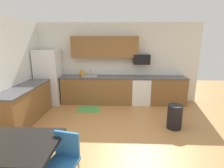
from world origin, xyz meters
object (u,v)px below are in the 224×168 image
(kettle, at_px, (82,73))
(microwave, at_px, (141,59))
(oven_range, at_px, (140,91))
(dining_table, at_px, (6,147))
(refrigerator, at_px, (49,77))
(trash_bin, at_px, (175,117))
(chair_near_table, at_px, (64,158))

(kettle, bearing_deg, microwave, 1.44)
(oven_range, distance_m, dining_table, 4.37)
(refrigerator, height_order, kettle, refrigerator)
(dining_table, bearing_deg, kettle, 85.91)
(trash_bin, height_order, kettle, kettle)
(trash_bin, bearing_deg, kettle, 145.75)
(oven_range, bearing_deg, trash_bin, -69.89)
(refrigerator, distance_m, oven_range, 3.13)
(chair_near_table, relative_size, kettle, 4.25)
(kettle, bearing_deg, oven_range, -1.44)
(chair_near_table, relative_size, trash_bin, 1.42)
(oven_range, height_order, chair_near_table, oven_range)
(dining_table, relative_size, chair_near_table, 1.65)
(kettle, bearing_deg, dining_table, -94.09)
(chair_near_table, xyz_separation_m, trash_bin, (2.14, 1.91, -0.20))
(chair_near_table, bearing_deg, oven_range, 67.66)
(microwave, xyz_separation_m, dining_table, (-2.26, -3.83, -0.80))
(oven_range, distance_m, microwave, 1.06)
(dining_table, bearing_deg, chair_near_table, 6.01)
(microwave, xyz_separation_m, kettle, (-1.99, -0.05, -0.49))
(microwave, height_order, dining_table, microwave)
(oven_range, bearing_deg, dining_table, -121.24)
(refrigerator, bearing_deg, dining_table, -77.08)
(refrigerator, height_order, dining_table, refrigerator)
(microwave, bearing_deg, kettle, -178.56)
(trash_bin, bearing_deg, chair_near_table, -138.22)
(refrigerator, relative_size, trash_bin, 3.03)
(trash_bin, bearing_deg, refrigerator, 156.05)
(dining_table, distance_m, trash_bin, 3.54)
(refrigerator, bearing_deg, chair_near_table, -65.86)
(dining_table, height_order, trash_bin, dining_table)
(kettle, bearing_deg, trash_bin, -34.25)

